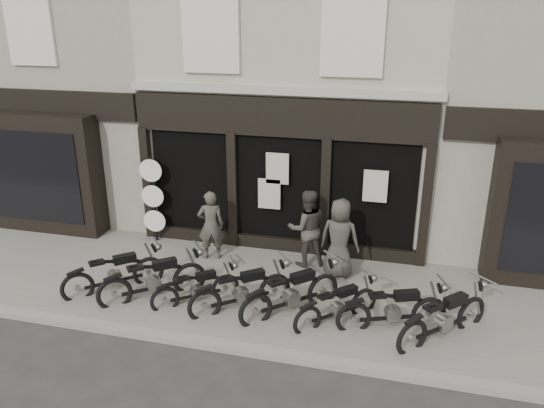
% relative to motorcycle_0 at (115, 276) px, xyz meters
% --- Properties ---
extents(ground_plane, '(90.00, 90.00, 0.00)m').
position_rel_motorcycle_0_xyz_m(ground_plane, '(2.90, -0.07, -0.42)').
color(ground_plane, '#2D2B28').
rests_on(ground_plane, ground).
extents(pavement, '(30.00, 4.20, 0.12)m').
position_rel_motorcycle_0_xyz_m(pavement, '(2.90, 0.83, -0.36)').
color(pavement, slate).
rests_on(pavement, ground_plane).
extents(kerb, '(30.00, 0.25, 0.13)m').
position_rel_motorcycle_0_xyz_m(kerb, '(2.90, -1.32, -0.35)').
color(kerb, gray).
rests_on(kerb, ground_plane).
extents(central_building, '(7.30, 6.22, 8.34)m').
position_rel_motorcycle_0_xyz_m(central_building, '(2.90, 5.88, 3.66)').
color(central_building, '#B1A998').
rests_on(central_building, ground).
extents(neighbour_left, '(5.60, 6.73, 8.34)m').
position_rel_motorcycle_0_xyz_m(neighbour_left, '(-3.45, 5.83, 3.62)').
color(neighbour_left, gray).
rests_on(neighbour_left, ground).
extents(motorcycle_0, '(1.76, 1.69, 1.05)m').
position_rel_motorcycle_0_xyz_m(motorcycle_0, '(0.00, 0.00, 0.00)').
color(motorcycle_0, black).
rests_on(motorcycle_0, ground).
extents(motorcycle_1, '(1.92, 1.69, 1.10)m').
position_rel_motorcycle_0_xyz_m(motorcycle_1, '(0.95, -0.08, 0.02)').
color(motorcycle_1, black).
rests_on(motorcycle_1, ground).
extents(motorcycle_2, '(1.59, 1.35, 0.90)m').
position_rel_motorcycle_0_xyz_m(motorcycle_2, '(1.89, -0.05, -0.06)').
color(motorcycle_2, black).
rests_on(motorcycle_2, ground).
extents(motorcycle_3, '(1.85, 1.61, 1.06)m').
position_rel_motorcycle_0_xyz_m(motorcycle_3, '(2.86, -0.04, 0.00)').
color(motorcycle_3, black).
rests_on(motorcycle_3, ground).
extents(motorcycle_4, '(1.81, 1.82, 1.11)m').
position_rel_motorcycle_0_xyz_m(motorcycle_4, '(3.85, 0.07, 0.02)').
color(motorcycle_4, black).
rests_on(motorcycle_4, ground).
extents(motorcycle_5, '(1.55, 1.52, 0.93)m').
position_rel_motorcycle_0_xyz_m(motorcycle_5, '(4.78, -0.03, -0.05)').
color(motorcycle_5, black).
rests_on(motorcycle_5, ground).
extents(motorcycle_6, '(2.04, 1.08, 1.03)m').
position_rel_motorcycle_0_xyz_m(motorcycle_6, '(5.82, 0.02, -0.01)').
color(motorcycle_6, black).
rests_on(motorcycle_6, ground).
extents(motorcycle_7, '(1.75, 1.77, 1.07)m').
position_rel_motorcycle_0_xyz_m(motorcycle_7, '(6.74, -0.09, 0.01)').
color(motorcycle_7, black).
rests_on(motorcycle_7, ground).
extents(man_left, '(0.72, 0.59, 1.69)m').
position_rel_motorcycle_0_xyz_m(man_left, '(1.46, 1.96, 0.55)').
color(man_left, '#444137').
rests_on(man_left, pavement).
extents(man_centre, '(1.10, 1.00, 1.84)m').
position_rel_motorcycle_0_xyz_m(man_centre, '(3.74, 2.17, 0.62)').
color(man_centre, '#423A35').
rests_on(man_centre, pavement).
extents(man_right, '(0.96, 0.69, 1.81)m').
position_rel_motorcycle_0_xyz_m(man_right, '(4.54, 1.83, 0.61)').
color(man_right, '#3D3933').
rests_on(man_right, pavement).
extents(advert_sign_post, '(0.58, 0.37, 2.39)m').
position_rel_motorcycle_0_xyz_m(advert_sign_post, '(-0.30, 2.55, 0.74)').
color(advert_sign_post, black).
rests_on(advert_sign_post, ground).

